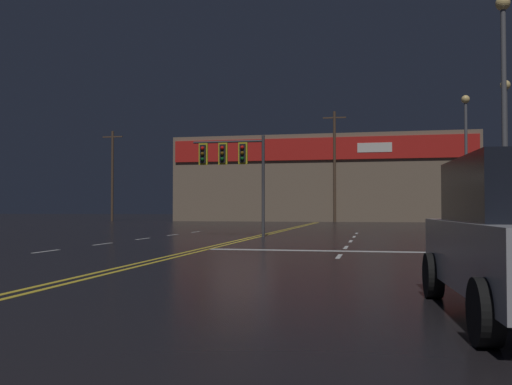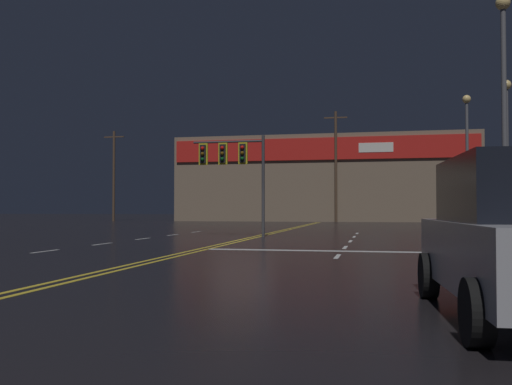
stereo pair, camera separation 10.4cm
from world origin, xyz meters
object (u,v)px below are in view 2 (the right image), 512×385
object	(u,v)px
traffic_signal_median	(231,159)
streetlight_median_approach	(507,133)
streetlight_near_right	(467,142)
streetlight_far_left	(504,84)

from	to	relation	value
traffic_signal_median	streetlight_median_approach	xyz separation A→B (m)	(13.60, 9.14, 2.00)
streetlight_near_right	streetlight_median_approach	bearing A→B (deg)	-79.23
streetlight_near_right	streetlight_median_approach	xyz separation A→B (m)	(1.20, -6.31, -0.24)
streetlight_near_right	streetlight_median_approach	world-z (taller)	streetlight_near_right
traffic_signal_median	streetlight_near_right	size ratio (longest dim) A/B	0.51
streetlight_far_left	traffic_signal_median	bearing A→B (deg)	172.78
streetlight_median_approach	streetlight_near_right	bearing A→B (deg)	100.77
streetlight_median_approach	streetlight_far_left	size ratio (longest dim) A/B	0.89
traffic_signal_median	streetlight_far_left	xyz separation A→B (m)	(11.32, -1.43, 2.59)
traffic_signal_median	streetlight_near_right	distance (m)	19.93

